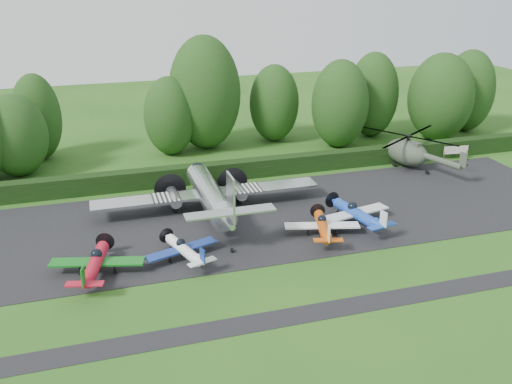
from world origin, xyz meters
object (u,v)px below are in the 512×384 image
object	(u,v)px
light_plane_orange	(323,226)
helicopter	(407,150)
light_plane_blue	(356,213)
sign_board	(456,151)
light_plane_red	(95,263)
transport_plane	(210,195)
light_plane_white	(184,249)

from	to	relation	value
light_plane_orange	helicopter	xyz separation A→B (m)	(16.57, 14.13, 1.03)
light_plane_blue	sign_board	bearing A→B (deg)	46.23
helicopter	sign_board	size ratio (longest dim) A/B	4.55
light_plane_red	helicopter	world-z (taller)	helicopter
sign_board	light_plane_orange	bearing A→B (deg)	-154.99
transport_plane	sign_board	world-z (taller)	transport_plane
light_plane_white	light_plane_blue	xyz separation A→B (m)	(16.23, 2.01, 0.20)
transport_plane	helicopter	size ratio (longest dim) A/B	1.57
light_plane_blue	helicopter	size ratio (longest dim) A/B	0.55
transport_plane	light_plane_blue	distance (m)	13.72
light_plane_orange	light_plane_blue	size ratio (longest dim) A/B	0.89
light_plane_white	light_plane_blue	size ratio (longest dim) A/B	0.83
transport_plane	sign_board	xyz separation A→B (m)	(32.04, 7.23, -0.80)
light_plane_orange	sign_board	bearing A→B (deg)	17.21
helicopter	sign_board	distance (m)	7.22
helicopter	light_plane_orange	bearing A→B (deg)	-121.47
light_plane_red	light_plane_blue	world-z (taller)	light_plane_blue
transport_plane	helicopter	world-z (taller)	transport_plane
light_plane_red	sign_board	world-z (taller)	light_plane_red
light_plane_blue	sign_board	xyz separation A→B (m)	(19.84, 13.47, -0.01)
sign_board	light_plane_red	bearing A→B (deg)	-166.47
transport_plane	light_plane_orange	size ratio (longest dim) A/B	3.20
light_plane_white	light_plane_blue	distance (m)	16.35
light_plane_blue	sign_board	size ratio (longest dim) A/B	2.52
light_plane_red	helicopter	size ratio (longest dim) A/B	0.54
light_plane_red	light_plane_white	distance (m)	6.95
transport_plane	light_plane_white	size ratio (longest dim) A/B	3.40
transport_plane	sign_board	bearing A→B (deg)	12.70
light_plane_blue	transport_plane	bearing A→B (deg)	164.98
light_plane_orange	sign_board	distance (m)	27.93
transport_plane	light_plane_white	distance (m)	9.23
sign_board	helicopter	bearing A→B (deg)	178.24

